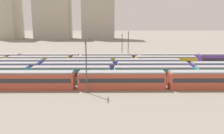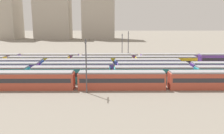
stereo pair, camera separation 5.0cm
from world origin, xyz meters
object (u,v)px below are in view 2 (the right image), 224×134
at_px(train_track_0, 76,80).
at_px(train_track_3, 79,66).
at_px(train_track_2, 190,69).
at_px(train_track_4, 71,62).
at_px(train_track_1, 153,74).
at_px(train_track_5, 139,59).
at_px(catenary_pole_1, 128,46).
at_px(catenary_pole_2, 86,64).
at_px(catenary_pole_3, 122,47).

distance_m(train_track_0, train_track_3, 15.68).
bearing_deg(train_track_2, train_track_4, 162.01).
bearing_deg(train_track_1, train_track_0, -162.96).
bearing_deg(train_track_4, train_track_5, 13.82).
distance_m(train_track_4, train_track_5, 21.77).
xyz_separation_m(catenary_pole_1, catenary_pole_2, (-10.61, -31.78, -0.04)).
height_order(train_track_2, catenary_pole_3, catenary_pole_3).
height_order(train_track_1, catenary_pole_2, catenary_pole_2).
bearing_deg(train_track_0, train_track_4, 102.83).
height_order(train_track_2, train_track_4, same).
height_order(train_track_3, catenary_pole_3, catenary_pole_3).
relative_size(catenary_pole_2, catenary_pole_3, 1.07).
bearing_deg(catenary_pole_1, train_track_5, -41.53).
distance_m(catenary_pole_1, catenary_pole_2, 33.51).
distance_m(train_track_1, catenary_pole_1, 24.41).
bearing_deg(catenary_pole_2, train_track_0, 130.89).
relative_size(train_track_2, catenary_pole_1, 10.50).
xyz_separation_m(train_track_3, catenary_pole_1, (14.65, 13.36, 4.01)).
xyz_separation_m(train_track_2, train_track_5, (-10.88, 15.60, 0.00)).
height_order(catenary_pole_2, catenary_pole_3, catenary_pole_2).
bearing_deg(train_track_0, train_track_1, 17.04).
height_order(train_track_0, catenary_pole_2, catenary_pole_2).
height_order(train_track_1, catenary_pole_1, catenary_pole_1).
xyz_separation_m(train_track_4, catenary_pole_2, (7.18, -23.62, 3.97)).
relative_size(catenary_pole_1, catenary_pole_2, 1.01).
relative_size(train_track_1, catenary_pole_2, 8.80).
bearing_deg(train_track_4, catenary_pole_2, -73.09).
distance_m(train_track_0, catenary_pole_2, 5.45).
bearing_deg(train_track_3, train_track_2, -10.21).
height_order(train_track_4, train_track_5, same).
xyz_separation_m(train_track_1, train_track_3, (-18.56, 10.40, -0.00)).
bearing_deg(train_track_3, catenary_pole_2, -77.64).
distance_m(train_track_2, train_track_5, 19.02).
bearing_deg(catenary_pole_1, train_track_4, -155.35).
relative_size(train_track_1, train_track_2, 0.83).
bearing_deg(train_track_2, train_track_5, 124.90).
bearing_deg(train_track_3, catenary_pole_3, 47.22).
height_order(train_track_4, catenary_pole_3, catenary_pole_3).
distance_m(train_track_3, catenary_pole_3, 18.95).
xyz_separation_m(train_track_5, catenary_pole_3, (-5.36, 3.25, 3.63)).
height_order(train_track_1, train_track_5, same).
bearing_deg(train_track_4, train_track_0, -77.17).
bearing_deg(catenary_pole_3, train_track_3, -132.78).
xyz_separation_m(train_track_0, catenary_pole_3, (11.04, 29.25, 3.63)).
bearing_deg(train_track_2, train_track_3, 169.79).
xyz_separation_m(train_track_3, train_track_5, (17.99, 10.40, 0.00)).
bearing_deg(train_track_5, catenary_pole_3, 148.79).
xyz_separation_m(train_track_3, train_track_4, (-3.14, 5.20, 0.00)).
xyz_separation_m(train_track_1, catenary_pole_3, (-5.93, 24.05, 3.63)).
distance_m(train_track_1, catenary_pole_2, 17.06).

